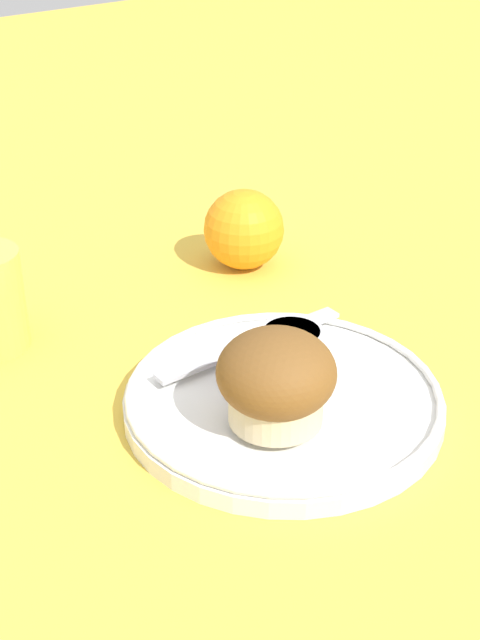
% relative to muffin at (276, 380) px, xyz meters
% --- Properties ---
extents(ground_plane, '(3.00, 3.00, 0.00)m').
position_rel_muffin_xyz_m(ground_plane, '(0.05, 0.03, -0.05)').
color(ground_plane, gold).
extents(plate, '(0.24, 0.24, 0.02)m').
position_rel_muffin_xyz_m(plate, '(0.03, 0.02, -0.04)').
color(plate, white).
rests_on(plate, ground_plane).
extents(muffin, '(0.08, 0.08, 0.07)m').
position_rel_muffin_xyz_m(muffin, '(0.00, 0.00, 0.00)').
color(muffin, beige).
rests_on(muffin, plate).
extents(cream_ramekin, '(0.05, 0.05, 0.02)m').
position_rel_muffin_xyz_m(cream_ramekin, '(0.07, 0.06, -0.02)').
color(cream_ramekin, silver).
rests_on(cream_ramekin, plate).
extents(berry_pair, '(0.03, 0.01, 0.01)m').
position_rel_muffin_xyz_m(berry_pair, '(0.02, 0.06, -0.03)').
color(berry_pair, '#4C194C').
rests_on(berry_pair, plate).
extents(butter_knife, '(0.18, 0.02, 0.00)m').
position_rel_muffin_xyz_m(butter_knife, '(0.04, 0.09, -0.03)').
color(butter_knife, '#B7B7BC').
rests_on(butter_knife, plate).
extents(orange_fruit, '(0.08, 0.08, 0.08)m').
position_rel_muffin_xyz_m(orange_fruit, '(0.16, 0.24, -0.01)').
color(orange_fruit, orange).
rests_on(orange_fruit, ground_plane).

